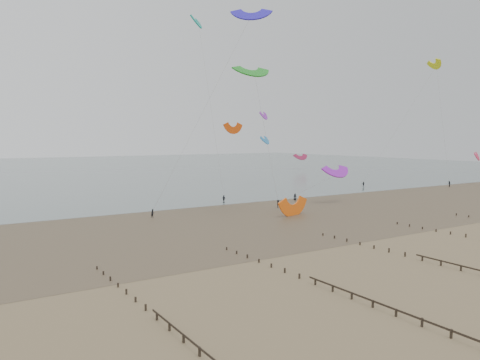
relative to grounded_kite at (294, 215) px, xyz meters
name	(u,v)px	position (x,y,z in m)	size (l,w,h in m)	color
ground	(362,255)	(-12.38, -29.77, 0.00)	(500.00, 500.00, 0.00)	brown
sea_and_shore	(211,220)	(-16.46, 4.63, 0.01)	(500.00, 665.00, 0.03)	#475654
kitesurfers	(306,195)	(18.93, 18.38, 0.87)	(149.97, 22.90, 1.90)	black
grounded_kite	(294,215)	(0.00, 0.00, 0.00)	(7.63, 4.00, 5.82)	#FF6110
kites_airborne	(97,115)	(-24.99, 49.58, 21.52)	(217.34, 119.94, 43.07)	maroon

